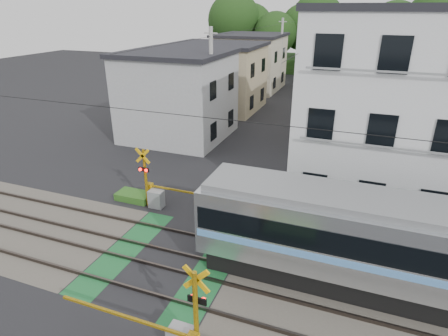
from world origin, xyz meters
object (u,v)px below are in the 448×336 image
at_px(crossing_signal_near, 183,336).
at_px(pedestrian, 297,88).
at_px(apartment_block, 409,107).
at_px(crossing_signal_far, 155,193).

bearing_deg(crossing_signal_near, pedestrian, 95.49).
bearing_deg(apartment_block, crossing_signal_far, -152.22).
height_order(crossing_signal_far, apartment_block, apartment_block).
bearing_deg(crossing_signal_far, apartment_block, 27.78).
height_order(crossing_signal_near, apartment_block, apartment_block).
height_order(crossing_signal_near, pedestrian, crossing_signal_near).
distance_m(crossing_signal_near, crossing_signal_far, 8.95).
distance_m(crossing_signal_far, apartment_block, 13.14).
bearing_deg(apartment_block, pedestrian, 113.25).
relative_size(crossing_signal_near, pedestrian, 2.60).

